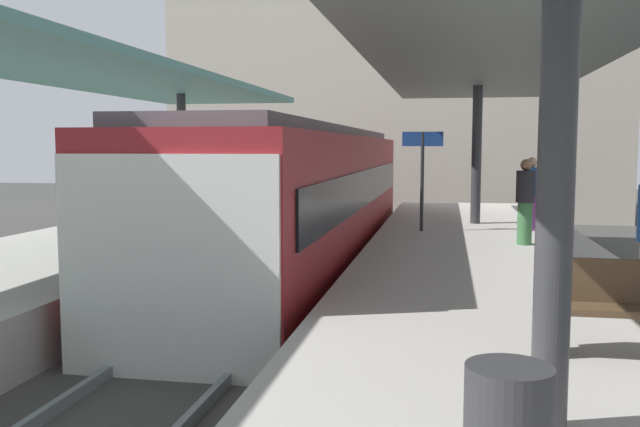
# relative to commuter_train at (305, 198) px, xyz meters

# --- Properties ---
(ground_plane) EXTENTS (80.00, 80.00, 0.00)m
(ground_plane) POSITION_rel_commuter_train_xyz_m (0.00, -5.43, -1.73)
(ground_plane) COLOR #383835
(platform_right) EXTENTS (4.40, 28.00, 1.00)m
(platform_right) POSITION_rel_commuter_train_xyz_m (3.80, -5.43, -1.23)
(platform_right) COLOR #ADA8A0
(platform_right) RESTS_ON ground_plane
(track_ballast) EXTENTS (3.20, 28.00, 0.20)m
(track_ballast) POSITION_rel_commuter_train_xyz_m (0.00, -5.43, -1.63)
(track_ballast) COLOR #423F3D
(track_ballast) RESTS_ON ground_plane
(rail_near_side) EXTENTS (0.08, 28.00, 0.14)m
(rail_near_side) POSITION_rel_commuter_train_xyz_m (-0.72, -5.43, -1.46)
(rail_near_side) COLOR slate
(rail_near_side) RESTS_ON track_ballast
(rail_far_side) EXTENTS (0.08, 28.00, 0.14)m
(rail_far_side) POSITION_rel_commuter_train_xyz_m (0.72, -5.43, -1.46)
(rail_far_side) COLOR slate
(rail_far_side) RESTS_ON track_ballast
(commuter_train) EXTENTS (2.78, 15.49, 3.10)m
(commuter_train) POSITION_rel_commuter_train_xyz_m (0.00, 0.00, 0.00)
(commuter_train) COLOR maroon
(commuter_train) RESTS_ON track_ballast
(canopy_left) EXTENTS (4.18, 21.00, 3.42)m
(canopy_left) POSITION_rel_commuter_train_xyz_m (-3.80, -4.03, 2.57)
(canopy_left) COLOR #333335
(canopy_left) RESTS_ON platform_left
(canopy_right) EXTENTS (4.18, 21.00, 3.51)m
(canopy_right) POSITION_rel_commuter_train_xyz_m (3.80, -4.03, 2.65)
(canopy_right) COLOR #333335
(canopy_right) RESTS_ON platform_right
(platform_bench) EXTENTS (1.40, 0.41, 0.86)m
(platform_bench) POSITION_rel_commuter_train_xyz_m (4.66, -8.49, -0.26)
(platform_bench) COLOR black
(platform_bench) RESTS_ON platform_right
(platform_sign) EXTENTS (0.90, 0.08, 2.21)m
(platform_sign) POSITION_rel_commuter_train_xyz_m (2.56, 0.46, 0.90)
(platform_sign) COLOR #262628
(platform_sign) RESTS_ON platform_right
(passenger_mid_platform) EXTENTS (0.36, 0.36, 1.64)m
(passenger_mid_platform) POSITION_rel_commuter_train_xyz_m (4.97, 1.06, 0.12)
(passenger_mid_platform) COLOR #7A337A
(passenger_mid_platform) RESTS_ON platform_right
(passenger_far_end) EXTENTS (0.36, 0.36, 1.64)m
(passenger_far_end) POSITION_rel_commuter_train_xyz_m (4.59, -1.35, 0.12)
(passenger_far_end) COLOR #386B3D
(passenger_far_end) RESTS_ON platform_right
(station_building_backdrop) EXTENTS (18.00, 6.00, 11.00)m
(station_building_backdrop) POSITION_rel_commuter_train_xyz_m (0.86, 14.57, 3.77)
(station_building_backdrop) COLOR #A89E8E
(station_building_backdrop) RESTS_ON ground_plane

